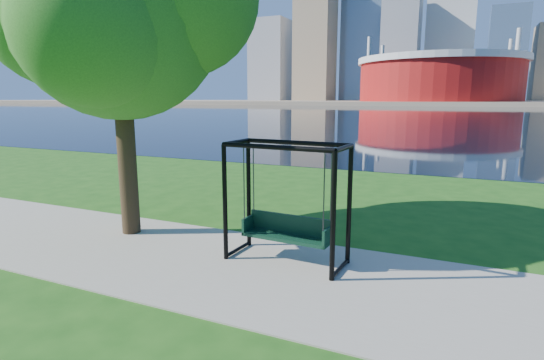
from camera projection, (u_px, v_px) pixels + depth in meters
The scene contains 8 objects.
ground at pixel (268, 262), 8.76m from camera, with size 900.00×900.00×0.00m, color #1E5114.
path at pixel (257, 271), 8.31m from camera, with size 120.00×4.00×0.03m, color #9E937F.
river at pixel (448, 113), 100.14m from camera, with size 900.00×180.00×0.02m, color black.
far_bank at pixel (459, 102), 282.73m from camera, with size 900.00×228.00×2.00m, color #937F60.
stadium at pixel (439, 77), 220.64m from camera, with size 83.00×83.00×32.00m.
skyline at pixel (457, 50), 289.86m from camera, with size 392.00×66.00×96.50m.
swing at pixel (287, 205), 8.59m from camera, with size 2.48×1.19×2.48m.
park_tree at pixel (117, 8), 9.74m from camera, with size 6.24×5.64×7.75m.
Camera 1 is at (3.47, -7.52, 3.33)m, focal length 28.00 mm.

